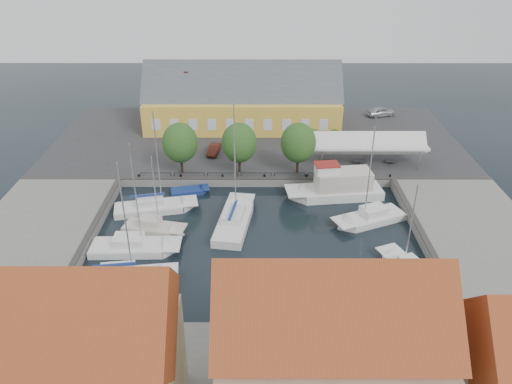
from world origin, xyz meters
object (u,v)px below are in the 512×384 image
(east_boat_c, at_px, (409,272))
(launch_sw, at_px, (86,318))
(car_silver, at_px, (381,112))
(west_boat_a, at_px, (154,208))
(west_boat_b, at_px, (153,229))
(west_boat_d, at_px, (123,280))
(tent_canopy, at_px, (369,144))
(trawler, at_px, (338,189))
(east_boat_a, at_px, (370,219))
(center_sailboat, at_px, (234,222))
(west_boat_c, at_px, (133,248))
(car_red, at_px, (214,149))
(warehouse, at_px, (239,103))
(launch_nw, at_px, (189,192))

(east_boat_c, distance_m, launch_sw, 27.82)
(car_silver, relative_size, west_boat_a, 0.37)
(west_boat_b, bearing_deg, west_boat_d, -97.93)
(car_silver, height_order, launch_sw, car_silver)
(tent_canopy, height_order, trawler, trawler)
(east_boat_a, relative_size, west_boat_d, 0.93)
(east_boat_a, relative_size, west_boat_a, 0.95)
(center_sailboat, distance_m, west_boat_c, 10.61)
(car_silver, height_order, east_boat_c, east_boat_c)
(tent_canopy, distance_m, west_boat_c, 31.40)
(tent_canopy, height_order, east_boat_c, east_boat_c)
(west_boat_d, bearing_deg, car_red, 76.64)
(tent_canopy, xyz_separation_m, east_boat_c, (-0.32, -21.26, -3.42))
(car_red, bearing_deg, west_boat_d, -94.53)
(center_sailboat, relative_size, west_boat_c, 1.15)
(tent_canopy, relative_size, west_boat_b, 1.54)
(car_red, height_order, west_boat_a, west_boat_a)
(center_sailboat, bearing_deg, warehouse, 90.75)
(car_silver, bearing_deg, warehouse, 83.92)
(east_boat_a, relative_size, launch_sw, 2.21)
(center_sailboat, relative_size, trawler, 1.17)
(trawler, bearing_deg, car_red, 146.55)
(warehouse, xyz_separation_m, west_boat_b, (-7.88, -28.12, -4.17))
(center_sailboat, xyz_separation_m, west_boat_c, (-9.51, -4.71, -0.10))
(warehouse, relative_size, trawler, 2.50)
(car_red, xyz_separation_m, launch_sw, (-8.00, -30.08, -1.50))
(east_boat_c, bearing_deg, west_boat_c, 171.89)
(center_sailboat, xyz_separation_m, east_boat_a, (14.31, 0.70, -0.10))
(car_red, height_order, launch_sw, car_red)
(center_sailboat, xyz_separation_m, west_boat_a, (-8.93, 2.94, -0.09))
(tent_canopy, height_order, launch_nw, tent_canopy)
(west_boat_b, bearing_deg, west_boat_a, 99.31)
(west_boat_a, height_order, west_boat_d, west_boat_d)
(car_silver, distance_m, launch_sw, 55.51)
(car_red, xyz_separation_m, west_boat_d, (-6.07, -25.57, -1.32))
(east_boat_c, bearing_deg, trawler, 106.58)
(center_sailboat, bearing_deg, west_boat_a, 161.75)
(car_red, xyz_separation_m, west_boat_b, (-4.93, -17.36, -1.33))
(warehouse, distance_m, trawler, 24.07)
(west_boat_b, distance_m, launch_sw, 13.09)
(tent_canopy, height_order, west_boat_a, west_boat_a)
(trawler, relative_size, west_boat_b, 1.25)
(center_sailboat, relative_size, launch_sw, 2.61)
(trawler, height_order, east_boat_a, east_boat_a)
(east_boat_c, relative_size, launch_nw, 1.97)
(warehouse, distance_m, car_red, 11.51)
(center_sailboat, bearing_deg, west_boat_b, -170.73)
(east_boat_c, bearing_deg, west_boat_d, -177.26)
(tent_canopy, bearing_deg, west_boat_d, -138.75)
(west_boat_b, relative_size, launch_nw, 1.92)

